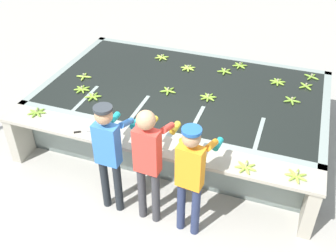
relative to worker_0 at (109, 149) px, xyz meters
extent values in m
plane|color=#A3A099|center=(0.34, 0.27, -1.01)|extent=(80.00, 80.00, 0.00)
cube|color=gray|center=(0.34, 2.11, -0.98)|extent=(4.65, 2.79, 0.06)
cube|color=gray|center=(0.34, 0.78, -0.59)|extent=(4.65, 0.12, 0.84)
cube|color=gray|center=(0.34, 3.45, -0.59)|extent=(4.65, 0.12, 0.84)
cube|color=gray|center=(-1.93, 2.11, -0.59)|extent=(0.12, 2.79, 0.84)
cube|color=gray|center=(2.60, 2.11, -0.59)|extent=(0.12, 2.79, 0.84)
cube|color=black|center=(0.34, 2.11, -0.57)|extent=(4.41, 2.55, 0.78)
cube|color=gray|center=(-1.06, 1.24, -0.59)|extent=(0.06, 0.80, 0.84)
cube|color=gray|center=(-0.13, 1.24, -0.59)|extent=(0.06, 0.80, 0.84)
cube|color=gray|center=(0.80, 1.24, -0.59)|extent=(0.06, 0.80, 0.84)
cube|color=gray|center=(1.73, 1.24, -0.59)|extent=(0.06, 0.80, 0.84)
cube|color=#A8A393|center=(0.34, 0.49, -0.20)|extent=(4.65, 0.45, 0.05)
cube|color=#A8A393|center=(-1.89, 0.49, -0.62)|extent=(0.16, 0.41, 0.79)
cube|color=#A8A393|center=(2.56, 0.49, -0.62)|extent=(0.16, 0.41, 0.79)
cylinder|color=#1E2328|center=(-0.10, -0.03, -0.60)|extent=(0.11, 0.11, 0.82)
cylinder|color=#1E2328|center=(0.10, -0.04, -0.60)|extent=(0.11, 0.11, 0.82)
cube|color=blue|center=(0.00, -0.03, 0.10)|extent=(0.33, 0.18, 0.58)
sphere|color=tan|center=(0.00, -0.03, 0.53)|extent=(0.22, 0.22, 0.22)
cylinder|color=#282D33|center=(0.00, -0.03, 0.63)|extent=(0.23, 0.23, 0.04)
cylinder|color=blue|center=(-0.15, 0.22, 0.31)|extent=(0.09, 0.31, 0.18)
cylinder|color=teal|center=(-0.14, 0.47, 0.14)|extent=(0.09, 0.20, 0.08)
cylinder|color=blue|center=(0.17, 0.21, 0.31)|extent=(0.09, 0.31, 0.18)
cylinder|color=teal|center=(0.18, 0.46, 0.14)|extent=(0.09, 0.20, 0.08)
cylinder|color=#38383D|center=(0.45, -0.04, -0.58)|extent=(0.11, 0.11, 0.86)
cylinder|color=#38383D|center=(0.65, -0.05, -0.58)|extent=(0.11, 0.11, 0.86)
cube|color=#DB3D33|center=(0.55, -0.04, 0.15)|extent=(0.33, 0.19, 0.61)
sphere|color=tan|center=(0.55, -0.04, 0.61)|extent=(0.23, 0.23, 0.23)
cylinder|color=#DB3D33|center=(0.40, 0.21, 0.37)|extent=(0.10, 0.31, 0.18)
cylinder|color=gold|center=(0.42, 0.46, 0.21)|extent=(0.09, 0.20, 0.08)
cylinder|color=#DB3D33|center=(0.72, 0.20, 0.37)|extent=(0.10, 0.31, 0.18)
cylinder|color=gold|center=(0.74, 0.45, 0.21)|extent=(0.09, 0.20, 0.08)
cylinder|color=navy|center=(1.00, -0.06, -0.61)|extent=(0.11, 0.11, 0.81)
cylinder|color=navy|center=(1.20, -0.08, -0.61)|extent=(0.11, 0.11, 0.81)
cube|color=orange|center=(1.10, -0.07, 0.09)|extent=(0.34, 0.20, 0.58)
sphere|color=tan|center=(1.10, -0.07, 0.51)|extent=(0.22, 0.22, 0.22)
cylinder|color=#1E5199|center=(1.10, -0.07, 0.61)|extent=(0.23, 0.23, 0.04)
cylinder|color=orange|center=(0.97, 0.20, 0.29)|extent=(0.11, 0.32, 0.18)
cylinder|color=teal|center=(0.99, 0.45, 0.12)|extent=(0.10, 0.21, 0.08)
cylinder|color=orange|center=(1.28, 0.16, 0.29)|extent=(0.11, 0.32, 0.18)
cylinder|color=teal|center=(1.31, 0.41, 0.12)|extent=(0.10, 0.21, 0.08)
ellipsoid|color=#7FAD33|center=(-1.00, 1.26, -0.16)|extent=(0.17, 0.11, 0.04)
ellipsoid|color=#7FAD33|center=(-0.95, 1.23, -0.16)|extent=(0.04, 0.17, 0.04)
ellipsoid|color=#7FAD33|center=(-0.90, 1.26, -0.16)|extent=(0.16, 0.12, 0.04)
ellipsoid|color=#7FAD33|center=(-0.90, 1.31, -0.16)|extent=(0.17, 0.11, 0.04)
ellipsoid|color=#7FAD33|center=(-0.95, 1.34, -0.16)|extent=(0.04, 0.17, 0.04)
ellipsoid|color=#7FAD33|center=(-0.99, 1.32, -0.16)|extent=(0.16, 0.12, 0.04)
cylinder|color=tan|center=(-0.95, 1.29, -0.12)|extent=(0.03, 0.03, 0.04)
ellipsoid|color=#7FAD33|center=(0.88, 2.90, -0.16)|extent=(0.13, 0.16, 0.04)
ellipsoid|color=#7FAD33|center=(0.82, 2.90, -0.16)|extent=(0.13, 0.16, 0.04)
ellipsoid|color=#7FAD33|center=(0.80, 2.84, -0.16)|extent=(0.17, 0.09, 0.04)
ellipsoid|color=#7FAD33|center=(0.85, 2.80, -0.16)|extent=(0.04, 0.17, 0.04)
ellipsoid|color=#7FAD33|center=(0.90, 2.84, -0.16)|extent=(0.17, 0.08, 0.04)
cylinder|color=tan|center=(0.85, 2.86, -0.12)|extent=(0.03, 0.03, 0.04)
ellipsoid|color=#75A333|center=(2.09, 2.20, -0.16)|extent=(0.08, 0.17, 0.04)
ellipsoid|color=#75A333|center=(2.13, 2.25, -0.16)|extent=(0.17, 0.05, 0.04)
ellipsoid|color=#75A333|center=(2.10, 2.30, -0.16)|extent=(0.10, 0.17, 0.04)
ellipsoid|color=#75A333|center=(2.03, 2.29, -0.16)|extent=(0.15, 0.14, 0.04)
ellipsoid|color=#75A333|center=(2.03, 2.22, -0.16)|extent=(0.16, 0.12, 0.04)
cylinder|color=tan|center=(2.08, 2.25, -0.12)|extent=(0.03, 0.03, 0.04)
ellipsoid|color=#9EC642|center=(-0.41, 2.95, -0.16)|extent=(0.04, 0.17, 0.04)
ellipsoid|color=#9EC642|center=(-0.36, 2.98, -0.16)|extent=(0.17, 0.11, 0.04)
ellipsoid|color=#9EC642|center=(-0.36, 3.03, -0.16)|extent=(0.16, 0.12, 0.04)
ellipsoid|color=#9EC642|center=(-0.41, 3.06, -0.16)|extent=(0.04, 0.17, 0.04)
ellipsoid|color=#9EC642|center=(-0.46, 3.03, -0.16)|extent=(0.17, 0.11, 0.04)
ellipsoid|color=#9EC642|center=(-0.46, 2.98, -0.16)|extent=(0.16, 0.12, 0.04)
cylinder|color=tan|center=(-0.41, 3.01, -0.12)|extent=(0.03, 0.03, 0.04)
ellipsoid|color=#7FAD33|center=(1.81, 2.84, -0.16)|extent=(0.09, 0.17, 0.04)
ellipsoid|color=#7FAD33|center=(1.76, 2.83, -0.16)|extent=(0.12, 0.16, 0.04)
ellipsoid|color=#7FAD33|center=(1.74, 2.79, -0.16)|extent=(0.17, 0.06, 0.04)
ellipsoid|color=#7FAD33|center=(1.75, 2.75, -0.16)|extent=(0.15, 0.14, 0.04)
ellipsoid|color=#7FAD33|center=(1.80, 2.73, -0.16)|extent=(0.05, 0.17, 0.04)
ellipsoid|color=#7FAD33|center=(1.84, 2.75, -0.16)|extent=(0.16, 0.12, 0.04)
ellipsoid|color=#7FAD33|center=(1.84, 2.80, -0.16)|extent=(0.17, 0.09, 0.04)
cylinder|color=tan|center=(1.79, 2.78, -0.12)|extent=(0.03, 0.03, 0.04)
ellipsoid|color=#7FAD33|center=(-1.18, 1.44, -0.16)|extent=(0.17, 0.04, 0.04)
ellipsoid|color=#7FAD33|center=(-1.20, 1.48, -0.16)|extent=(0.13, 0.16, 0.04)
ellipsoid|color=#7FAD33|center=(-1.25, 1.49, -0.16)|extent=(0.08, 0.17, 0.04)
ellipsoid|color=#7FAD33|center=(-1.29, 1.46, -0.16)|extent=(0.17, 0.10, 0.04)
ellipsoid|color=#7FAD33|center=(-1.28, 1.41, -0.16)|extent=(0.17, 0.11, 0.04)
ellipsoid|color=#7FAD33|center=(-1.25, 1.38, -0.16)|extent=(0.07, 0.17, 0.04)
ellipsoid|color=#7FAD33|center=(-1.20, 1.39, -0.16)|extent=(0.14, 0.15, 0.04)
cylinder|color=tan|center=(-1.24, 1.43, -0.12)|extent=(0.03, 0.03, 0.04)
ellipsoid|color=#9EC642|center=(0.14, 2.75, -0.16)|extent=(0.17, 0.05, 0.04)
ellipsoid|color=#9EC642|center=(0.16, 2.71, -0.16)|extent=(0.12, 0.16, 0.04)
ellipsoid|color=#9EC642|center=(0.21, 2.70, -0.16)|extent=(0.09, 0.17, 0.04)
ellipsoid|color=#9EC642|center=(0.25, 2.74, -0.16)|extent=(0.17, 0.09, 0.04)
ellipsoid|color=#9EC642|center=(0.24, 2.78, -0.16)|extent=(0.16, 0.12, 0.04)
ellipsoid|color=#9EC642|center=(0.20, 2.81, -0.16)|extent=(0.06, 0.17, 0.04)
ellipsoid|color=#9EC642|center=(0.16, 2.80, -0.16)|extent=(0.14, 0.15, 0.04)
cylinder|color=tan|center=(0.19, 2.76, -0.12)|extent=(0.03, 0.03, 0.04)
ellipsoid|color=#7FAD33|center=(1.11, 3.19, -0.16)|extent=(0.17, 0.09, 0.04)
ellipsoid|color=#7FAD33|center=(1.07, 3.23, -0.16)|extent=(0.06, 0.17, 0.04)
ellipsoid|color=#7FAD33|center=(1.02, 3.21, -0.16)|extent=(0.15, 0.14, 0.04)
ellipsoid|color=#7FAD33|center=(1.01, 3.15, -0.16)|extent=(0.17, 0.09, 0.04)
ellipsoid|color=#7FAD33|center=(1.05, 3.12, -0.16)|extent=(0.06, 0.17, 0.04)
ellipsoid|color=#7FAD33|center=(1.10, 3.14, -0.16)|extent=(0.15, 0.14, 0.04)
cylinder|color=tan|center=(1.06, 3.17, -0.12)|extent=(0.03, 0.03, 0.04)
ellipsoid|color=#75A333|center=(2.30, 3.12, -0.16)|extent=(0.11, 0.17, 0.04)
ellipsoid|color=#75A333|center=(2.38, 3.14, -0.16)|extent=(0.17, 0.11, 0.04)
ellipsoid|color=#75A333|center=(2.35, 3.22, -0.16)|extent=(0.11, 0.17, 0.04)
ellipsoid|color=#75A333|center=(2.28, 3.19, -0.16)|extent=(0.17, 0.11, 0.04)
cylinder|color=tan|center=(2.33, 3.17, -0.12)|extent=(0.03, 0.03, 0.04)
ellipsoid|color=#9EC642|center=(-1.37, 1.84, -0.16)|extent=(0.17, 0.07, 0.04)
ellipsoid|color=#9EC642|center=(-1.44, 1.88, -0.16)|extent=(0.07, 0.17, 0.04)
ellipsoid|color=#9EC642|center=(-1.48, 1.82, -0.16)|extent=(0.17, 0.07, 0.04)
ellipsoid|color=#9EC642|center=(-1.42, 1.77, -0.16)|extent=(0.07, 0.17, 0.04)
cylinder|color=tan|center=(-1.43, 1.83, -0.12)|extent=(0.03, 0.03, 0.04)
ellipsoid|color=#7FAD33|center=(2.30, 2.83, -0.16)|extent=(0.15, 0.14, 0.04)
ellipsoid|color=#7FAD33|center=(2.22, 2.84, -0.16)|extent=(0.14, 0.15, 0.04)
ellipsoid|color=#7FAD33|center=(2.22, 2.76, -0.16)|extent=(0.15, 0.14, 0.04)
ellipsoid|color=#7FAD33|center=(2.29, 2.76, -0.16)|extent=(0.14, 0.15, 0.04)
cylinder|color=tan|center=(2.26, 2.80, -0.12)|extent=(0.03, 0.03, 0.04)
ellipsoid|color=#7FAD33|center=(0.82, 1.95, -0.16)|extent=(0.09, 0.17, 0.04)
ellipsoid|color=#7FAD33|center=(0.77, 1.94, -0.16)|extent=(0.12, 0.16, 0.04)
ellipsoid|color=#7FAD33|center=(0.75, 1.90, -0.16)|extent=(0.17, 0.05, 0.04)
ellipsoid|color=#7FAD33|center=(0.76, 1.86, -0.16)|extent=(0.14, 0.15, 0.04)
ellipsoid|color=#7FAD33|center=(0.81, 1.84, -0.16)|extent=(0.06, 0.17, 0.04)
ellipsoid|color=#7FAD33|center=(0.85, 1.87, -0.16)|extent=(0.16, 0.12, 0.04)
ellipsoid|color=#7FAD33|center=(0.85, 1.92, -0.16)|extent=(0.17, 0.09, 0.04)
cylinder|color=tan|center=(0.80, 1.90, -0.12)|extent=(0.03, 0.03, 0.04)
ellipsoid|color=#7FAD33|center=(0.18, 1.86, -0.16)|extent=(0.17, 0.06, 0.04)
ellipsoid|color=#7FAD33|center=(0.15, 1.92, -0.16)|extent=(0.10, 0.17, 0.04)
ellipsoid|color=#7FAD33|center=(0.09, 1.91, -0.16)|extent=(0.15, 0.14, 0.04)
ellipsoid|color=#7FAD33|center=(0.08, 1.84, -0.16)|extent=(0.17, 0.11, 0.04)
ellipsoid|color=#7FAD33|center=(0.14, 1.82, -0.16)|extent=(0.07, 0.17, 0.04)
cylinder|color=tan|center=(0.13, 1.87, -0.12)|extent=(0.03, 0.03, 0.04)
ellipsoid|color=#93BC3D|center=(2.31, 0.53, -0.15)|extent=(0.06, 0.17, 0.04)
ellipsoid|color=#93BC3D|center=(2.26, 0.51, -0.15)|extent=(0.14, 0.15, 0.04)
ellipsoid|color=#93BC3D|center=(2.24, 0.47, -0.15)|extent=(0.17, 0.05, 0.04)
ellipsoid|color=#93BC3D|center=(2.27, 0.43, -0.15)|extent=(0.12, 0.16, 0.04)
ellipsoid|color=#93BC3D|center=(2.31, 0.42, -0.15)|extent=(0.09, 0.17, 0.04)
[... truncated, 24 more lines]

